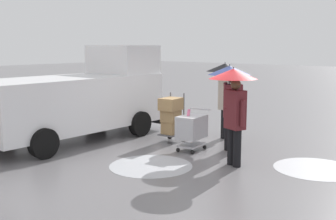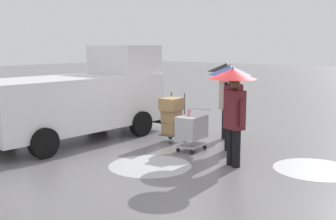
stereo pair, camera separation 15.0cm
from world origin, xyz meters
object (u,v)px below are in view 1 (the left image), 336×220
at_px(pedestrian_pink_side, 234,93).
at_px(pedestrian_white_side, 231,87).
at_px(pedestrian_black_side, 226,82).
at_px(hand_dolly_boxes, 171,115).
at_px(shopping_cart_vendor, 192,128).
at_px(cargo_van_parked_right, 80,97).

xyz_separation_m(pedestrian_pink_side, pedestrian_white_side, (0.74, -1.08, 0.00)).
height_order(pedestrian_pink_side, pedestrian_black_side, same).
xyz_separation_m(hand_dolly_boxes, pedestrian_black_side, (-0.86, -1.35, 0.84)).
height_order(pedestrian_black_side, pedestrian_white_side, same).
bearing_deg(hand_dolly_boxes, pedestrian_pink_side, 160.74).
bearing_deg(pedestrian_white_side, shopping_cart_vendor, 41.53).
xyz_separation_m(cargo_van_parked_right, shopping_cart_vendor, (-3.15, -0.93, -0.61)).
bearing_deg(pedestrian_white_side, cargo_van_parked_right, 22.04).
relative_size(pedestrian_pink_side, pedestrian_black_side, 1.00).
bearing_deg(pedestrian_white_side, hand_dolly_boxes, 7.26).
relative_size(hand_dolly_boxes, pedestrian_black_side, 0.61).
bearing_deg(pedestrian_pink_side, cargo_van_parked_right, 6.03).
xyz_separation_m(shopping_cart_vendor, pedestrian_pink_side, (-1.46, 0.45, 1.02)).
xyz_separation_m(hand_dolly_boxes, pedestrian_white_side, (-1.72, -0.22, 0.84)).
bearing_deg(shopping_cart_vendor, cargo_van_parked_right, 16.48).
height_order(hand_dolly_boxes, pedestrian_pink_side, pedestrian_pink_side).
xyz_separation_m(cargo_van_parked_right, pedestrian_black_side, (-3.01, -2.70, 0.41)).
distance_m(cargo_van_parked_right, pedestrian_pink_side, 4.65).
distance_m(shopping_cart_vendor, hand_dolly_boxes, 1.10).
bearing_deg(cargo_van_parked_right, pedestrian_pink_side, -173.97).
height_order(shopping_cart_vendor, hand_dolly_boxes, hand_dolly_boxes).
distance_m(shopping_cart_vendor, pedestrian_black_side, 2.04).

